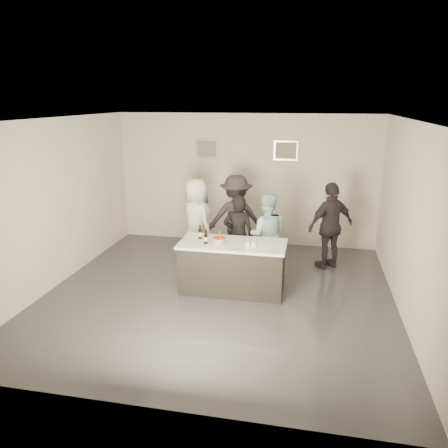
# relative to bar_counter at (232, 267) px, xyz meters

# --- Properties ---
(floor) EXTENTS (6.00, 6.00, 0.00)m
(floor) POSITION_rel_bar_counter_xyz_m (-0.21, -0.23, -0.45)
(floor) COLOR #3D3D42
(floor) RESTS_ON ground
(ceiling) EXTENTS (6.00, 6.00, 0.00)m
(ceiling) POSITION_rel_bar_counter_xyz_m (-0.21, -0.23, 2.55)
(ceiling) COLOR white
(wall_back) EXTENTS (6.00, 0.04, 3.00)m
(wall_back) POSITION_rel_bar_counter_xyz_m (-0.21, 2.77, 1.05)
(wall_back) COLOR beige
(wall_back) RESTS_ON ground
(wall_front) EXTENTS (6.00, 0.04, 3.00)m
(wall_front) POSITION_rel_bar_counter_xyz_m (-0.21, -3.23, 1.05)
(wall_front) COLOR beige
(wall_front) RESTS_ON ground
(wall_left) EXTENTS (0.04, 6.00, 3.00)m
(wall_left) POSITION_rel_bar_counter_xyz_m (-3.21, -0.23, 1.05)
(wall_left) COLOR beige
(wall_left) RESTS_ON ground
(wall_right) EXTENTS (0.04, 6.00, 3.00)m
(wall_right) POSITION_rel_bar_counter_xyz_m (2.79, -0.23, 1.05)
(wall_right) COLOR beige
(wall_right) RESTS_ON ground
(picture_left) EXTENTS (0.54, 0.04, 0.44)m
(picture_left) POSITION_rel_bar_counter_xyz_m (-1.11, 2.74, 1.75)
(picture_left) COLOR #B2B2B7
(picture_left) RESTS_ON wall_back
(picture_right) EXTENTS (0.54, 0.04, 0.44)m
(picture_right) POSITION_rel_bar_counter_xyz_m (0.69, 2.74, 1.75)
(picture_right) COLOR #B2B2B7
(picture_right) RESTS_ON wall_back
(bar_counter) EXTENTS (1.86, 0.86, 0.90)m
(bar_counter) POSITION_rel_bar_counter_xyz_m (0.00, 0.00, 0.00)
(bar_counter) COLOR white
(bar_counter) RESTS_ON ground
(cake) EXTENTS (0.23, 0.23, 0.08)m
(cake) POSITION_rel_bar_counter_xyz_m (-0.24, -0.05, 0.49)
(cake) COLOR orange
(cake) RESTS_ON bar_counter
(beer_bottle_a) EXTENTS (0.07, 0.07, 0.26)m
(beer_bottle_a) POSITION_rel_bar_counter_xyz_m (-0.61, 0.11, 0.58)
(beer_bottle_a) COLOR black
(beer_bottle_a) RESTS_ON bar_counter
(beer_bottle_b) EXTENTS (0.07, 0.07, 0.26)m
(beer_bottle_b) POSITION_rel_bar_counter_xyz_m (-0.44, -0.15, 0.58)
(beer_bottle_b) COLOR black
(beer_bottle_b) RESTS_ON bar_counter
(tumbler_cluster) EXTENTS (0.19, 0.19, 0.08)m
(tumbler_cluster) POSITION_rel_bar_counter_xyz_m (0.34, -0.09, 0.49)
(tumbler_cluster) COLOR orange
(tumbler_cluster) RESTS_ON bar_counter
(candles) EXTENTS (0.24, 0.08, 0.01)m
(candles) POSITION_rel_bar_counter_xyz_m (-0.25, -0.31, 0.45)
(candles) COLOR pink
(candles) RESTS_ON bar_counter
(person_main_black) EXTENTS (0.58, 0.38, 1.60)m
(person_main_black) POSITION_rel_bar_counter_xyz_m (-0.02, 0.72, 0.35)
(person_main_black) COLOR black
(person_main_black) RESTS_ON ground
(person_main_blue) EXTENTS (0.86, 0.70, 1.63)m
(person_main_blue) POSITION_rel_bar_counter_xyz_m (0.50, 0.85, 0.36)
(person_main_blue) COLOR #ABDADF
(person_main_blue) RESTS_ON ground
(person_guest_left) EXTENTS (1.01, 0.99, 1.76)m
(person_guest_left) POSITION_rel_bar_counter_xyz_m (-1.00, 1.28, 0.43)
(person_guest_left) COLOR white
(person_guest_left) RESTS_ON ground
(person_guest_right) EXTENTS (1.08, 0.95, 1.76)m
(person_guest_right) POSITION_rel_bar_counter_xyz_m (1.71, 1.49, 0.43)
(person_guest_right) COLOR #2B262D
(person_guest_right) RESTS_ON ground
(person_guest_back) EXTENTS (1.26, 0.84, 1.81)m
(person_guest_back) POSITION_rel_bar_counter_xyz_m (-0.23, 1.64, 0.45)
(person_guest_back) COLOR #2B2830
(person_guest_back) RESTS_ON ground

